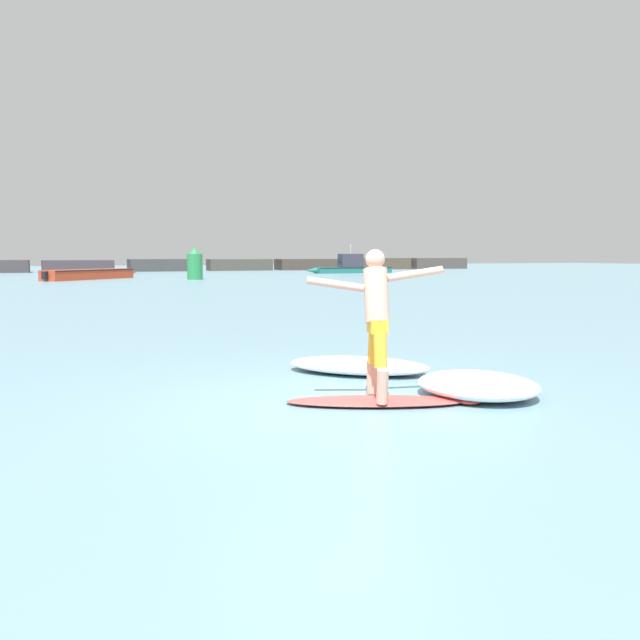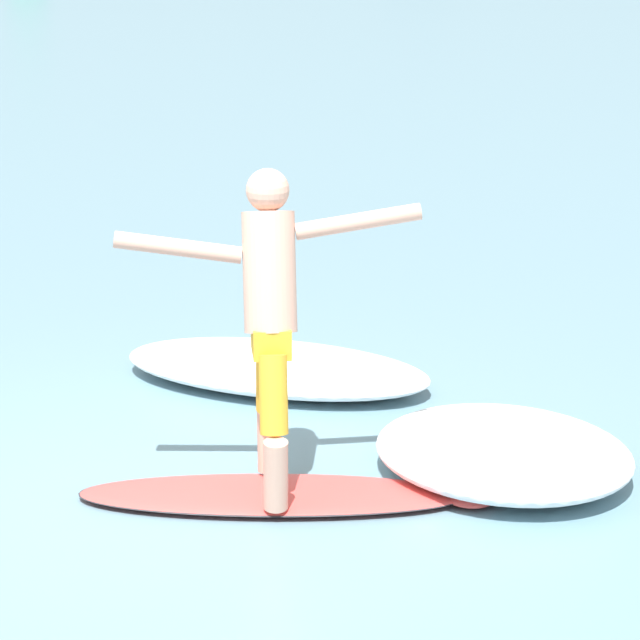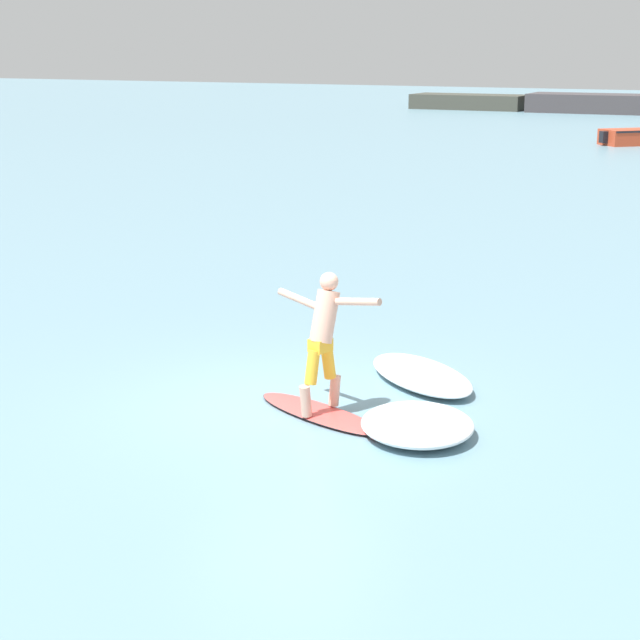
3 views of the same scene
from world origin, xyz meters
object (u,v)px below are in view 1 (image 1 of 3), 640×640
object	(u,v)px
small_boat_offshore	(92,274)
surfboard	(380,401)
channel_marker_buoy	(195,265)
surfer	(376,311)
fishing_boat_near_jetty	(351,267)

from	to	relation	value
small_boat_offshore	surfboard	bearing A→B (deg)	-86.94
channel_marker_buoy	small_boat_offshore	bearing A→B (deg)	155.00
surfer	small_boat_offshore	bearing A→B (deg)	93.04
fishing_boat_near_jetty	channel_marker_buoy	bearing A→B (deg)	-148.39
surfer	channel_marker_buoy	distance (m)	38.17
fishing_boat_near_jetty	small_boat_offshore	distance (m)	24.60
surfboard	channel_marker_buoy	distance (m)	38.26
fishing_boat_near_jetty	surfboard	bearing A→B (deg)	-113.85
surfboard	fishing_boat_near_jetty	bearing A→B (deg)	66.15
surfer	fishing_boat_near_jetty	xyz separation A→B (m)	(21.36, 48.20, -0.52)
fishing_boat_near_jetty	channel_marker_buoy	xyz separation A→B (m)	(-16.75, -10.31, 0.45)
surfer	fishing_boat_near_jetty	bearing A→B (deg)	66.10
surfer	channel_marker_buoy	world-z (taller)	channel_marker_buoy
fishing_boat_near_jetty	channel_marker_buoy	size ratio (longest dim) A/B	3.99
surfboard	fishing_boat_near_jetty	size ratio (longest dim) A/B	0.26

